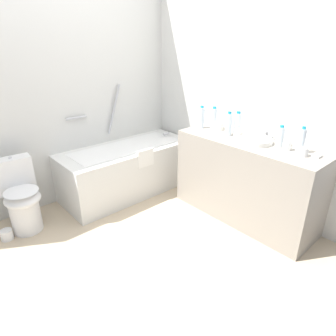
{
  "coord_description": "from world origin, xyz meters",
  "views": [
    {
      "loc": [
        -1.12,
        -1.91,
        1.74
      ],
      "look_at": [
        0.64,
        0.07,
        0.58
      ],
      "focal_mm": 30.8,
      "sensor_mm": 36.0,
      "label": 1
    }
  ],
  "objects": [
    {
      "name": "water_bottle_5",
      "position": [
        1.32,
        -0.91,
        0.96
      ],
      "size": [
        0.06,
        0.06,
        0.24
      ],
      "color": "silver",
      "rests_on": "vanity_counter"
    },
    {
      "name": "drinking_glass_1",
      "position": [
        1.3,
        -0.79,
        0.9
      ],
      "size": [
        0.07,
        0.07,
        0.09
      ],
      "primitive_type": "cylinder",
      "color": "white",
      "rests_on": "vanity_counter"
    },
    {
      "name": "wall_right_mirror",
      "position": [
        1.59,
        0.0,
        1.28
      ],
      "size": [
        0.1,
        2.82,
        2.56
      ],
      "primitive_type": "cube",
      "color": "silver",
      "rests_on": "ground_plane"
    },
    {
      "name": "water_bottle_2",
      "position": [
        1.27,
        -0.16,
        0.97
      ],
      "size": [
        0.07,
        0.07,
        0.25
      ],
      "color": "silver",
      "rests_on": "vanity_counter"
    },
    {
      "name": "sink_basin",
      "position": [
        1.27,
        -0.49,
        0.87
      ],
      "size": [
        0.32,
        0.32,
        0.04
      ],
      "primitive_type": "cylinder",
      "color": "white",
      "rests_on": "vanity_counter"
    },
    {
      "name": "water_bottle_1",
      "position": [
        1.34,
        0.09,
        0.97
      ],
      "size": [
        0.07,
        0.07,
        0.25
      ],
      "color": "silver",
      "rests_on": "vanity_counter"
    },
    {
      "name": "water_bottle_0",
      "position": [
        1.34,
        -0.22,
        0.97
      ],
      "size": [
        0.07,
        0.07,
        0.25
      ],
      "color": "silver",
      "rests_on": "vanity_counter"
    },
    {
      "name": "toilet_paper_roll",
      "position": [
        -0.76,
        0.82,
        0.05
      ],
      "size": [
        0.11,
        0.11,
        0.1
      ],
      "primitive_type": "cylinder",
      "color": "white",
      "rests_on": "ground_plane"
    },
    {
      "name": "wall_back_tiled",
      "position": [
        0.0,
        1.26,
        1.28
      ],
      "size": [
        3.48,
        0.1,
        2.56
      ],
      "primitive_type": "cube",
      "color": "silver",
      "rests_on": "ground_plane"
    },
    {
      "name": "vanity_counter",
      "position": [
        1.27,
        -0.44,
        0.43
      ],
      "size": [
        0.53,
        1.49,
        0.85
      ],
      "primitive_type": "cube",
      "color": "gray",
      "rests_on": "ground_plane"
    },
    {
      "name": "soap_dish",
      "position": [
        1.33,
        -1.05,
        0.86
      ],
      "size": [
        0.09,
        0.06,
        0.02
      ],
      "primitive_type": "cube",
      "color": "white",
      "rests_on": "vanity_counter"
    },
    {
      "name": "sink_faucet",
      "position": [
        1.46,
        -0.49,
        0.89
      ],
      "size": [
        0.11,
        0.15,
        0.08
      ],
      "color": "#B1B1B6",
      "rests_on": "vanity_counter"
    },
    {
      "name": "drinking_glass_0",
      "position": [
        1.26,
        -0.97,
        0.89
      ],
      "size": [
        0.07,
        0.07,
        0.08
      ],
      "primitive_type": "cylinder",
      "color": "white",
      "rests_on": "vanity_counter"
    },
    {
      "name": "toilet",
      "position": [
        -0.56,
        0.88,
        0.34
      ],
      "size": [
        0.37,
        0.49,
        0.74
      ],
      "rotation": [
        0.0,
        0.0,
        -1.65
      ],
      "color": "white",
      "rests_on": "ground_plane"
    },
    {
      "name": "water_bottle_4",
      "position": [
        1.27,
        0.21,
        0.97
      ],
      "size": [
        0.07,
        0.07,
        0.25
      ],
      "color": "silver",
      "rests_on": "vanity_counter"
    },
    {
      "name": "bathtub",
      "position": [
        0.69,
        0.87,
        0.31
      ],
      "size": [
        1.63,
        0.69,
        1.28
      ],
      "color": "silver",
      "rests_on": "ground_plane"
    },
    {
      "name": "drinking_glass_2",
      "position": [
        1.27,
        -0.28,
        0.9
      ],
      "size": [
        0.07,
        0.07,
        0.09
      ],
      "primitive_type": "cylinder",
      "color": "white",
      "rests_on": "vanity_counter"
    },
    {
      "name": "drinking_glass_3",
      "position": [
        1.35,
        0.01,
        0.9
      ],
      "size": [
        0.07,
        0.07,
        0.09
      ],
      "primitive_type": "cylinder",
      "color": "white",
      "rests_on": "vanity_counter"
    },
    {
      "name": "ground_plane",
      "position": [
        0.0,
        0.0,
        0.0
      ],
      "size": [
        4.08,
        4.08,
        0.0
      ],
      "primitive_type": "plane",
      "color": "#C1AD8E"
    },
    {
      "name": "water_bottle_3",
      "position": [
        1.34,
        -0.7,
        0.95
      ],
      "size": [
        0.07,
        0.07,
        0.2
      ],
      "color": "silver",
      "rests_on": "vanity_counter"
    }
  ]
}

